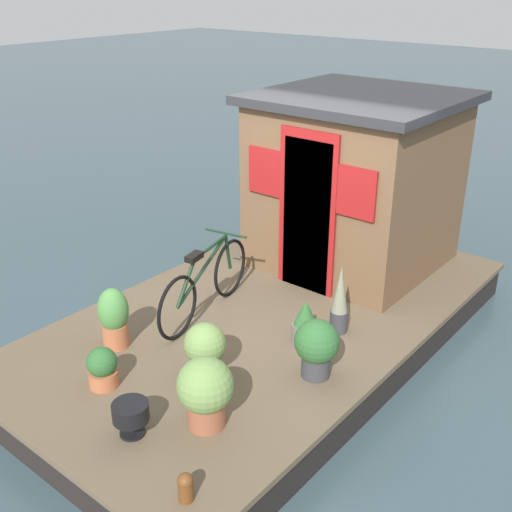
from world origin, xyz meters
name	(u,v)px	position (x,y,z in m)	size (l,w,h in m)	color
ground_plane	(268,343)	(0.00, 0.00, 0.00)	(60.00, 60.00, 0.00)	#384C54
houseboat_deck	(268,327)	(0.00, 0.00, 0.20)	(5.50, 3.06, 0.40)	brown
houseboat_cabin	(355,181)	(1.64, 0.00, 1.43)	(2.12, 2.14, 2.03)	brown
bicycle	(205,283)	(-0.47, 0.45, 0.76)	(1.62, 0.51, 0.77)	black
potted_plant_mint	(205,349)	(-1.27, -0.30, 0.69)	(0.37, 0.37, 0.52)	#38383D
potted_plant_geranium	(205,390)	(-1.73, -0.75, 0.73)	(0.45, 0.45, 0.59)	#935138
potted_plant_ivy	(340,301)	(0.11, -0.80, 0.75)	(0.18, 0.18, 0.72)	#38383D
potted_plant_basil	(114,317)	(-1.45, 0.70, 0.72)	(0.29, 0.29, 0.61)	#B2603D
potted_plant_succulent	(102,368)	(-1.92, 0.28, 0.58)	(0.26, 0.26, 0.37)	#B2603D
potted_plant_sage	(305,323)	(-0.26, -0.65, 0.62)	(0.26, 0.26, 0.44)	slate
potted_plant_rosemary	(317,346)	(-0.65, -1.05, 0.71)	(0.40, 0.40, 0.55)	#38383D
charcoal_grill	(131,413)	(-2.18, -0.39, 0.60)	(0.28, 0.28, 0.28)	black
mooring_bollard	(186,486)	(-2.38, -1.18, 0.52)	(0.11, 0.11, 0.22)	brown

